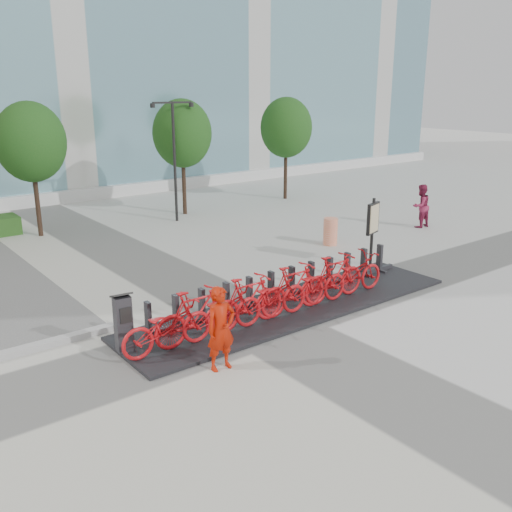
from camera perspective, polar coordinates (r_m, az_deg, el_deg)
ground at (r=14.08m, az=0.51°, el=-6.79°), size 120.00×120.00×0.00m
tree_1 at (r=23.17m, az=-21.61°, el=10.53°), size 2.60×2.60×5.10m
tree_2 at (r=25.76m, az=-7.39°, el=12.04°), size 2.60×2.60×5.10m
tree_3 at (r=29.25m, az=3.03°, el=12.69°), size 2.60×2.60×5.10m
streetlamp at (r=24.44m, az=-8.20°, el=10.69°), size 2.00×0.20×5.00m
dock_pad at (r=15.05m, az=3.71°, el=-5.07°), size 9.60×2.40×0.08m
dock_rail_posts at (r=15.26m, az=2.74°, el=-2.88°), size 8.02×0.50×0.85m
bike_0 at (r=12.48m, az=-8.85°, el=-6.95°), size 2.16×0.75×1.14m
bike_1 at (r=12.78m, az=-6.03°, el=-5.95°), size 2.10×0.59×1.26m
bike_2 at (r=13.16m, az=-3.34°, el=-5.49°), size 2.16×0.75×1.14m
bike_3 at (r=13.53m, az=-0.83°, el=-4.55°), size 2.10×0.59×1.26m
bike_4 at (r=13.97m, az=1.55°, el=-4.13°), size 2.16×0.75×1.14m
bike_5 at (r=14.38m, az=3.78°, el=-3.27°), size 2.10×0.59×1.26m
bike_6 at (r=14.86m, az=5.86°, el=-2.91°), size 2.16×0.75×1.14m
bike_7 at (r=15.32m, az=7.83°, el=-2.13°), size 2.10×0.59×1.26m
bike_8 at (r=15.84m, az=9.66°, el=-1.82°), size 2.16×0.75×1.14m
kiosk at (r=12.63m, az=-13.13°, el=-6.48°), size 0.46×0.40×1.37m
worker_red at (r=11.65m, az=-3.53°, el=-7.25°), size 0.66×0.44×1.78m
pedestrian at (r=24.35m, az=16.15°, el=4.83°), size 0.89×0.70×1.78m
construction_barrel at (r=21.01m, az=7.45°, el=2.45°), size 0.67×0.67×1.00m
map_sign at (r=18.56m, az=11.61°, el=3.42°), size 0.72×0.32×2.21m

